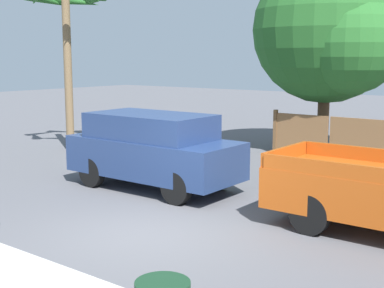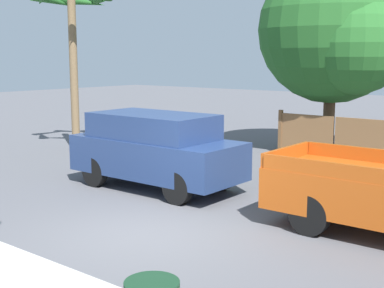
% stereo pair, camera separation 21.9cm
% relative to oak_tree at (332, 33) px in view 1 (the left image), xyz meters
% --- Properties ---
extents(ground_plane, '(80.00, 80.00, 0.00)m').
position_rel_oak_tree_xyz_m(ground_plane, '(0.95, -10.29, -4.11)').
color(ground_plane, '#56565B').
extents(oak_tree, '(5.29, 5.04, 6.75)m').
position_rel_oak_tree_xyz_m(oak_tree, '(0.00, 0.00, 0.00)').
color(oak_tree, brown).
rests_on(oak_tree, ground).
extents(palm_tree, '(2.77, 2.98, 5.63)m').
position_rel_oak_tree_xyz_m(palm_tree, '(-7.41, -5.20, 0.72)').
color(palm_tree, brown).
rests_on(palm_tree, ground).
extents(red_suv, '(4.48, 1.92, 1.90)m').
position_rel_oak_tree_xyz_m(red_suv, '(-1.35, -7.57, -3.09)').
color(red_suv, navy).
rests_on(red_suv, ground).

